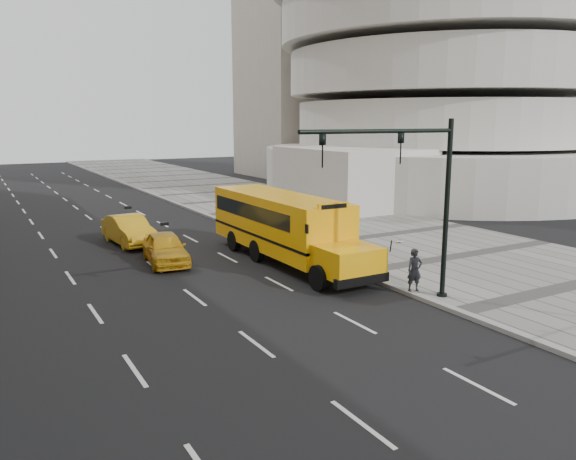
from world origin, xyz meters
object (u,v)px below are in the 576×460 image
school_bus (282,222)px  taxi_near (165,248)px  traffic_signal (417,189)px  pedestrian (415,270)px  taxi_far (129,230)px

school_bus → taxi_near: (-4.85, 2.05, -1.06)m
school_bus → traffic_signal: (0.69, -8.02, 2.33)m
school_bus → traffic_signal: size_ratio=1.81×
school_bus → taxi_near: school_bus is taller
pedestrian → traffic_signal: size_ratio=0.25×
taxi_near → taxi_far: 4.89m
school_bus → taxi_far: 8.74m
pedestrian → taxi_near: bearing=141.5°
school_bus → pedestrian: (1.65, -7.06, -0.82)m
taxi_far → pedestrian: bearing=-68.5°
taxi_far → traffic_signal: traffic_signal is taller
traffic_signal → taxi_far: bearing=111.6°
school_bus → traffic_signal: 8.38m
school_bus → taxi_near: size_ratio=2.80×
taxi_far → school_bus: bearing=-57.7°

